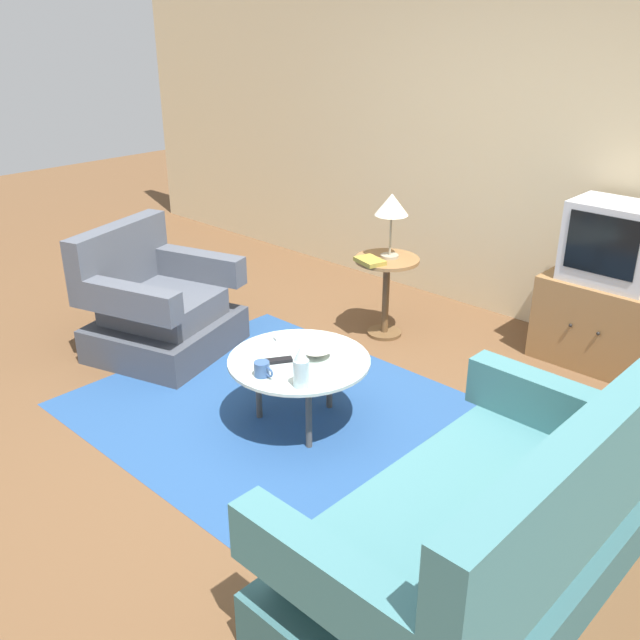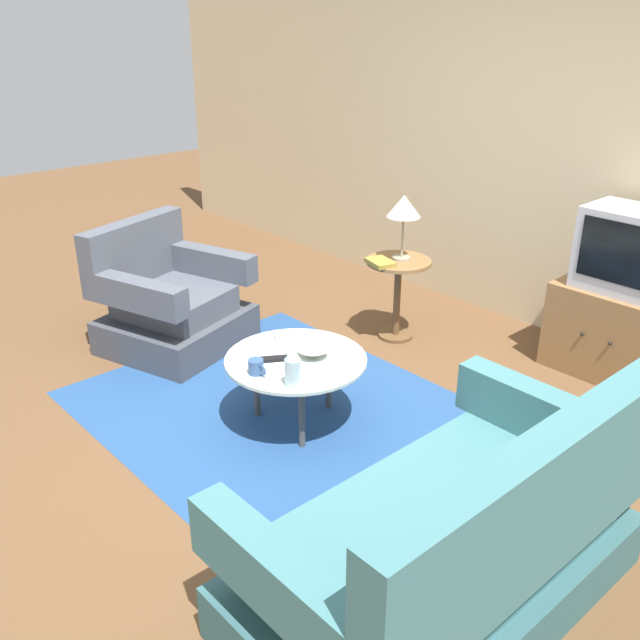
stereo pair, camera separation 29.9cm
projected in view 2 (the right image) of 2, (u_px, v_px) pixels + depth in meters
ground_plane at (299, 439)px, 3.90m from camera, size 16.00×16.00×0.00m
back_wall at (559, 144)px, 4.81m from camera, size 9.00×0.12×2.70m
area_rug at (297, 421)px, 4.06m from camera, size 2.62×1.90×0.00m
armchair at (169, 304)px, 4.90m from camera, size 1.04×1.08×0.87m
couch at (453, 546)px, 2.68m from camera, size 0.94×1.65×0.97m
coffee_table at (296, 363)px, 3.90m from camera, size 0.80×0.80×0.42m
side_table at (398, 283)px, 4.95m from camera, size 0.46×0.46×0.59m
tv_stand at (615, 331)px, 4.51m from camera, size 0.77×0.51×0.58m
television at (629, 251)px, 4.28m from camera, size 0.55×0.40×0.52m
table_lamp at (404, 208)px, 4.74m from camera, size 0.23×0.23×0.46m
vase at (293, 366)px, 3.56m from camera, size 0.08×0.08×0.23m
mug at (256, 367)px, 3.70m from camera, size 0.13×0.08×0.08m
bowl at (313, 353)px, 3.89m from camera, size 0.18×0.18×0.05m
tv_remote_dark at (272, 359)px, 3.85m from camera, size 0.14×0.18×0.02m
tv_remote_silver at (286, 336)px, 4.13m from camera, size 0.09×0.15×0.02m
book at (380, 262)px, 4.78m from camera, size 0.24×0.19×0.03m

